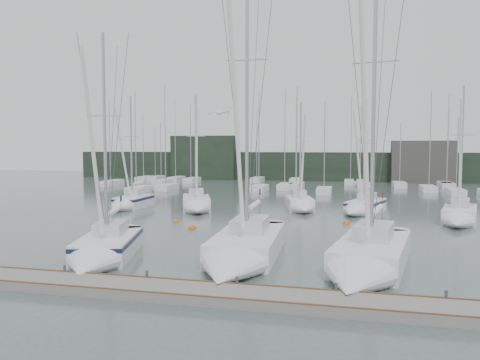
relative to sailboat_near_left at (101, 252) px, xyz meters
name	(u,v)px	position (x,y,z in m)	size (l,w,h in m)	color
ground	(218,266)	(6.09, 0.72, -0.56)	(160.00, 160.00, 0.00)	#495956
dock	(183,292)	(6.09, -4.28, -0.36)	(24.00, 2.00, 0.40)	#63635E
far_treeline	(314,166)	(6.09, 62.72, 1.94)	(90.00, 4.00, 5.00)	black
far_building_left	(204,158)	(-13.91, 60.72, 3.44)	(12.00, 3.00, 8.00)	black
far_building_right	(423,162)	(24.09, 60.72, 2.94)	(10.00, 3.00, 7.00)	#403D3B
mast_forest	(292,184)	(4.11, 47.16, -0.07)	(56.98, 27.66, 14.65)	silver
sailboat_near_left	(101,252)	(0.00, 0.00, 0.00)	(4.90, 9.02, 12.98)	silver
sailboat_near_center	(240,254)	(7.16, 1.08, 0.03)	(3.80, 11.98, 18.08)	silver
sailboat_near_right	(365,263)	(13.29, 0.56, 0.05)	(5.02, 11.30, 17.13)	silver
sailboat_mid_a	(128,203)	(-8.34, 19.53, 0.02)	(2.41, 6.62, 11.69)	silver
sailboat_mid_b	(197,205)	(-1.41, 19.57, 0.02)	(5.01, 8.09, 11.68)	silver
sailboat_mid_c	(301,205)	(8.08, 21.89, -0.01)	(3.73, 6.89, 10.87)	silver
sailboat_mid_d	(361,208)	(13.49, 21.30, -0.01)	(4.61, 7.46, 11.02)	silver
sailboat_mid_e	(459,217)	(20.77, 17.23, -0.01)	(4.17, 7.93, 11.56)	silver
buoy_a	(192,229)	(1.24, 10.66, -0.56)	(0.60, 0.60, 0.60)	#D15A12
buoy_b	(346,224)	(12.28, 15.49, -0.56)	(0.55, 0.55, 0.55)	#D15A12
buoy_c	(176,222)	(-1.03, 13.26, -0.56)	(0.48, 0.48, 0.48)	#D15A12
seagull	(219,113)	(5.48, 3.18, 7.31)	(1.11, 0.50, 0.22)	white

